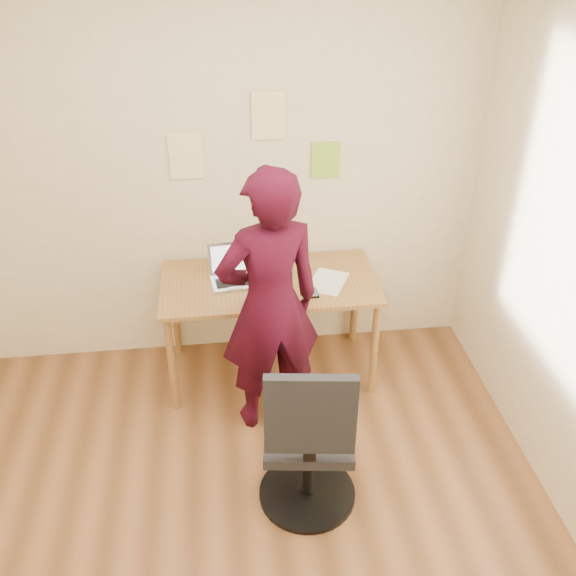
{
  "coord_description": "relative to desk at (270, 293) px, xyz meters",
  "views": [
    {
      "loc": [
        0.01,
        -2.15,
        2.9
      ],
      "look_at": [
        0.38,
        0.95,
        0.95
      ],
      "focal_mm": 40.0,
      "sensor_mm": 36.0,
      "label": 1
    }
  ],
  "objects": [
    {
      "name": "office_chair",
      "position": [
        0.09,
        -1.18,
        -0.21
      ],
      "size": [
        0.54,
        0.54,
        1.04
      ],
      "rotation": [
        0.0,
        0.0,
        -0.13
      ],
      "color": "black",
      "rests_on": "ground"
    },
    {
      "name": "paper_sheet",
      "position": [
        0.37,
        -0.05,
        0.09
      ],
      "size": [
        0.33,
        0.37,
        0.0
      ],
      "primitive_type": "cube",
      "rotation": [
        0.0,
        0.0,
        -0.46
      ],
      "color": "white",
      "rests_on": "desk"
    },
    {
      "name": "person",
      "position": [
        -0.04,
        -0.45,
        0.2
      ],
      "size": [
        0.7,
        0.54,
        1.71
      ],
      "primitive_type": "imported",
      "rotation": [
        0.0,
        0.0,
        3.37
      ],
      "color": "#330615",
      "rests_on": "ground"
    },
    {
      "name": "wall_note_right",
      "position": [
        0.41,
        0.36,
        0.76
      ],
      "size": [
        0.18,
        0.0,
        0.24
      ],
      "primitive_type": "cube",
      "color": "#8CC92D",
      "rests_on": "room"
    },
    {
      "name": "desk",
      "position": [
        0.0,
        0.0,
        0.0
      ],
      "size": [
        1.4,
        0.7,
        0.74
      ],
      "color": "olive",
      "rests_on": "ground"
    },
    {
      "name": "phone",
      "position": [
        0.26,
        -0.18,
        0.09
      ],
      "size": [
        0.06,
        0.11,
        0.01
      ],
      "rotation": [
        0.0,
        0.0,
        0.05
      ],
      "color": "black",
      "rests_on": "desk"
    },
    {
      "name": "room",
      "position": [
        -0.31,
        -1.38,
        0.7
      ],
      "size": [
        3.58,
        3.58,
        2.78
      ],
      "color": "brown",
      "rests_on": "ground"
    },
    {
      "name": "laptop",
      "position": [
        -0.23,
        0.06,
        0.14
      ],
      "size": [
        0.33,
        0.3,
        0.22
      ],
      "rotation": [
        0.0,
        0.0,
        0.1
      ],
      "color": "silver",
      "rests_on": "desk"
    },
    {
      "name": "wall_note_left",
      "position": [
        -0.48,
        0.36,
        0.82
      ],
      "size": [
        0.21,
        0.0,
        0.3
      ],
      "primitive_type": "cube",
      "color": "#FFE098",
      "rests_on": "room"
    },
    {
      "name": "wall_note_mid",
      "position": [
        0.05,
        0.36,
        1.06
      ],
      "size": [
        0.21,
        0.0,
        0.3
      ],
      "primitive_type": "cube",
      "color": "#FFE098",
      "rests_on": "room"
    }
  ]
}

